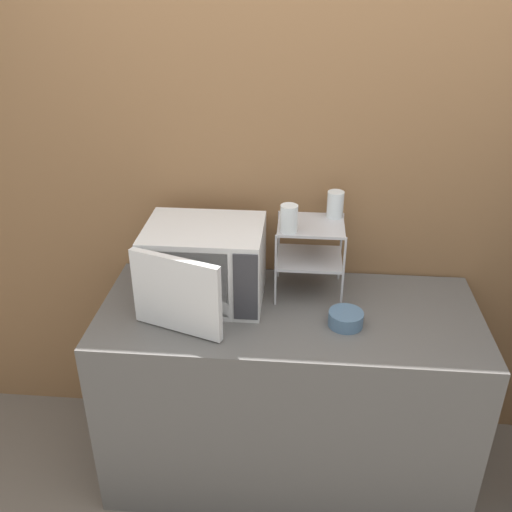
{
  "coord_description": "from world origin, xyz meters",
  "views": [
    {
      "loc": [
        0.03,
        -1.68,
        2.23
      ],
      "look_at": [
        -0.14,
        0.38,
        1.13
      ],
      "focal_mm": 40.0,
      "sensor_mm": 36.0,
      "label": 1
    }
  ],
  "objects": [
    {
      "name": "glass_front_left",
      "position": [
        -0.01,
        0.43,
        1.29
      ],
      "size": [
        0.07,
        0.07,
        0.11
      ],
      "color": "silver",
      "rests_on": "dish_rack"
    },
    {
      "name": "counter",
      "position": [
        0.0,
        0.35,
        0.45
      ],
      "size": [
        1.61,
        0.69,
        0.9
      ],
      "color": "#595654",
      "rests_on": "ground_plane"
    },
    {
      "name": "microwave",
      "position": [
        -0.37,
        0.41,
        1.07
      ],
      "size": [
        0.5,
        0.53,
        0.34
      ],
      "color": "silver",
      "rests_on": "counter"
    },
    {
      "name": "dish_rack",
      "position": [
        0.08,
        0.51,
        1.14
      ],
      "size": [
        0.29,
        0.25,
        0.33
      ],
      "color": "#B2B2B7",
      "rests_on": "counter"
    },
    {
      "name": "wall_back",
      "position": [
        0.0,
        0.73,
        1.3
      ],
      "size": [
        8.0,
        0.06,
        2.6
      ],
      "color": "olive",
      "rests_on": "ground_plane"
    },
    {
      "name": "bowl",
      "position": [
        0.23,
        0.26,
        0.93
      ],
      "size": [
        0.14,
        0.14,
        0.06
      ],
      "color": "slate",
      "rests_on": "counter"
    },
    {
      "name": "glass_back_right",
      "position": [
        0.18,
        0.6,
        1.29
      ],
      "size": [
        0.07,
        0.07,
        0.11
      ],
      "color": "silver",
      "rests_on": "dish_rack"
    }
  ]
}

